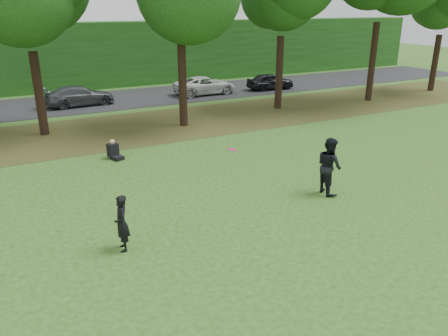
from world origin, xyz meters
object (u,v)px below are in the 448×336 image
player_right (329,166)px  seated_person (114,151)px  player_left (122,223)px  frisbee (232,149)px

player_right → seated_person: player_right is taller
player_left → player_right: size_ratio=0.78×
frisbee → seated_person: (-1.69, 7.47, -1.99)m
frisbee → player_left: bearing=-178.2°
player_left → frisbee: size_ratio=4.63×
player_left → player_right: bearing=99.2°
seated_person → frisbee: bearing=-96.1°
player_left → frisbee: 3.68m
player_right → frisbee: 4.23m
frisbee → seated_person: size_ratio=0.41×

